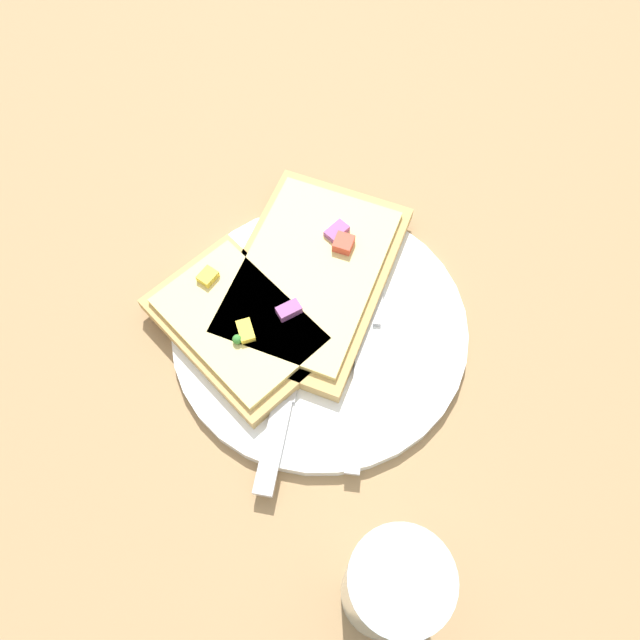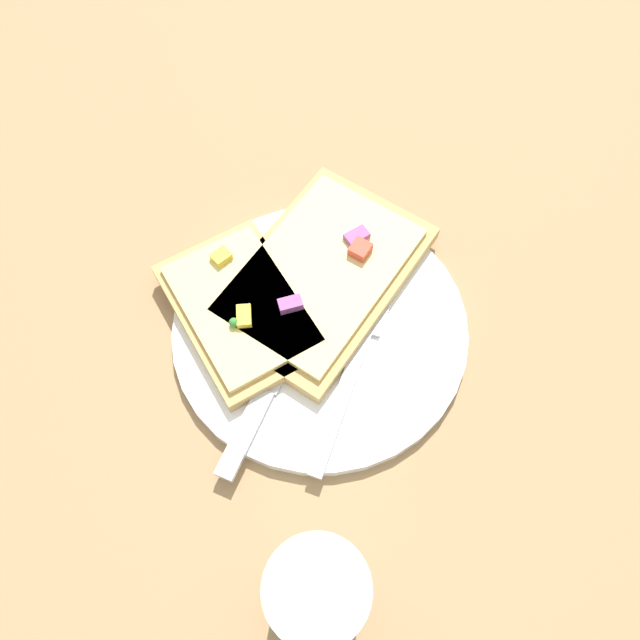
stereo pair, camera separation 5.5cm
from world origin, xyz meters
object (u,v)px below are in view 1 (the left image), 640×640
Objects in this scene: pizza_slice_corner at (239,324)px; pizza_slice_main at (310,275)px; fork at (364,338)px; drinking_glass at (392,587)px; plate at (320,328)px; knife at (285,391)px.

pizza_slice_main is at bearing 85.58° from pizza_slice_corner.
pizza_slice_corner is (0.08, 0.08, 0.01)m from fork.
pizza_slice_corner is 0.25m from drinking_glass.
knife reaches higher than plate.
fork is 0.08m from pizza_slice_main.
fork is at bearing -149.88° from plate.
knife is at bearing 132.74° from fork.
fork is at bearing -43.51° from knife.
fork is 0.70× the size of pizza_slice_main.
plate is at bearing -14.26° from knife.
pizza_slice_main is (0.07, -0.09, 0.01)m from knife.
plate is at bearing 76.84° from fork.
knife is 0.18m from drinking_glass.
pizza_slice_corner is (0.04, 0.06, 0.02)m from plate.
drinking_glass is (-0.17, 0.04, 0.05)m from knife.
knife is at bearing 11.03° from pizza_slice_main.
pizza_slice_corner is at bearing -29.66° from pizza_slice_main.
pizza_slice_main is 1.50× the size of pizza_slice_corner.
drinking_glass is (-0.16, 0.13, 0.05)m from fork.
knife is 0.07m from pizza_slice_corner.
drinking_glass reaches higher than fork.
plate is 0.23m from drinking_glass.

